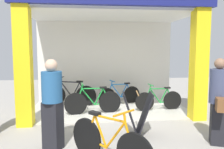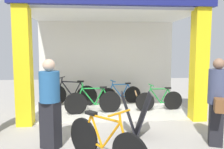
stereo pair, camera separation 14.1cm
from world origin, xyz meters
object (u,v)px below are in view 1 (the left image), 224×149
at_px(bicycle_inside_1, 93,102).
at_px(bicycle_inside_0, 159,100).
at_px(bicycle_inside_3, 71,94).
at_px(pedestrian_0, 218,100).
at_px(bicycle_parked_0, 108,143).
at_px(bicycle_inside_2, 120,95).
at_px(pedestrian_1, 52,103).
at_px(sandwich_board_sign, 137,114).

bearing_deg(bicycle_inside_1, bicycle_inside_0, 4.39).
bearing_deg(bicycle_inside_3, pedestrian_0, -49.17).
height_order(bicycle_inside_1, bicycle_parked_0, bicycle_parked_0).
bearing_deg(bicycle_inside_3, bicycle_inside_1, -57.70).
bearing_deg(bicycle_inside_0, bicycle_inside_2, 138.63).
height_order(bicycle_inside_3, pedestrian_1, pedestrian_1).
xyz_separation_m(bicycle_inside_0, bicycle_parked_0, (-1.85, -3.15, 0.05)).
relative_size(sandwich_board_sign, pedestrian_1, 0.56).
bearing_deg(sandwich_board_sign, bicycle_parked_0, -120.85).
relative_size(bicycle_parked_0, pedestrian_0, 0.78).
distance_m(bicycle_inside_0, bicycle_inside_3, 2.84).
height_order(bicycle_inside_3, pedestrian_0, pedestrian_0).
xyz_separation_m(bicycle_inside_0, bicycle_inside_3, (-2.68, 0.95, 0.05)).
bearing_deg(bicycle_inside_2, bicycle_inside_3, 179.26).
bearing_deg(bicycle_parked_0, pedestrian_1, 141.04).
distance_m(bicycle_parked_0, pedestrian_0, 2.33).
bearing_deg(bicycle_inside_1, bicycle_parked_0, -87.48).
height_order(bicycle_inside_2, bicycle_parked_0, bicycle_parked_0).
relative_size(bicycle_inside_3, pedestrian_1, 1.00).
bearing_deg(pedestrian_0, bicycle_inside_2, 111.88).
relative_size(bicycle_inside_0, pedestrian_1, 0.88).
relative_size(bicycle_parked_0, pedestrian_1, 0.78).
relative_size(bicycle_inside_1, pedestrian_1, 0.97).
relative_size(bicycle_inside_0, bicycle_inside_1, 0.91).
height_order(bicycle_inside_1, sandwich_board_sign, sandwich_board_sign).
xyz_separation_m(bicycle_inside_1, bicycle_inside_2, (0.93, 1.08, -0.03)).
distance_m(bicycle_inside_2, pedestrian_0, 3.78).
relative_size(pedestrian_0, pedestrian_1, 1.00).
xyz_separation_m(bicycle_inside_0, pedestrian_0, (0.34, -2.54, 0.54)).
bearing_deg(sandwich_board_sign, bicycle_inside_1, 116.67).
relative_size(bicycle_inside_0, bicycle_parked_0, 1.12).
distance_m(bicycle_parked_0, sandwich_board_sign, 1.46).
xyz_separation_m(bicycle_inside_1, bicycle_inside_3, (-0.70, 1.10, 0.02)).
relative_size(bicycle_inside_0, bicycle_inside_2, 1.01).
height_order(bicycle_inside_3, bicycle_parked_0, bicycle_inside_3).
bearing_deg(bicycle_inside_1, bicycle_inside_2, 49.33).
bearing_deg(sandwich_board_sign, pedestrian_0, -23.93).
distance_m(bicycle_inside_2, bicycle_inside_3, 1.62).
bearing_deg(sandwich_board_sign, bicycle_inside_2, 89.02).
bearing_deg(bicycle_inside_3, bicycle_inside_2, -0.74).
bearing_deg(bicycle_inside_2, pedestrian_1, -117.91).
height_order(bicycle_inside_0, pedestrian_1, pedestrian_1).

